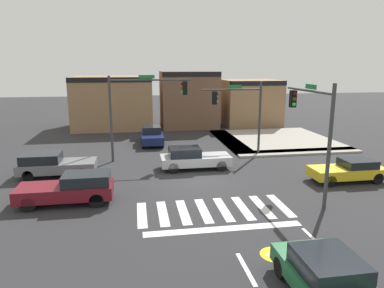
{
  "coord_description": "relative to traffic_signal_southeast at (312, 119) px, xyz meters",
  "views": [
    {
      "loc": [
        -3.52,
        -19.7,
        6.76
      ],
      "look_at": [
        -0.1,
        1.26,
        1.94
      ],
      "focal_mm": 32.76,
      "sensor_mm": 36.0,
      "label": 1
    }
  ],
  "objects": [
    {
      "name": "car_navy",
      "position": [
        -7.45,
        13.77,
        -3.32
      ],
      "size": [
        1.81,
        4.38,
        1.52
      ],
      "rotation": [
        0.0,
        0.0,
        -1.57
      ],
      "color": "#141E4C",
      "rests_on": "ground_plane"
    },
    {
      "name": "traffic_signal_northwest",
      "position": [
        -8.27,
        8.44,
        0.2
      ],
      "size": [
        5.76,
        0.32,
        6.06
      ],
      "color": "#383A3D",
      "rests_on": "ground_plane"
    },
    {
      "name": "curb_corner_northeast",
      "position": [
        3.21,
        12.83,
        -4.0
      ],
      "size": [
        10.0,
        10.6,
        0.15
      ],
      "color": "#9E998E",
      "rests_on": "ground_plane"
    },
    {
      "name": "car_green",
      "position": [
        -3.48,
        -8.1,
        -3.35
      ],
      "size": [
        1.92,
        4.2,
        1.43
      ],
      "rotation": [
        0.0,
        0.0,
        1.57
      ],
      "color": "#1E6638",
      "rests_on": "ground_plane"
    },
    {
      "name": "car_maroon",
      "position": [
        -12.09,
        0.92,
        -3.3
      ],
      "size": [
        4.59,
        1.81,
        1.5
      ],
      "rotation": [
        0.0,
        0.0,
        3.14
      ],
      "color": "maroon",
      "rests_on": "ground_plane"
    },
    {
      "name": "crosswalk_near",
      "position": [
        -5.28,
        -1.08,
        -4.07
      ],
      "size": [
        7.2,
        2.86,
        0.01
      ],
      "color": "silver",
      "rests_on": "ground_plane"
    },
    {
      "name": "storefront_row",
      "position": [
        -4.98,
        22.38,
        -1.27
      ],
      "size": [
        22.55,
        6.9,
        6.06
      ],
      "color": "#93704C",
      "rests_on": "ground_plane"
    },
    {
      "name": "car_silver",
      "position": [
        -5.16,
        5.74,
        -3.34
      ],
      "size": [
        4.58,
        1.83,
        1.47
      ],
      "color": "#B7BABF",
      "rests_on": "ground_plane"
    },
    {
      "name": "bike_detector_marking",
      "position": [
        -3.94,
        -5.38,
        -4.07
      ],
      "size": [
        1.12,
        1.12,
        0.01
      ],
      "color": "yellow",
      "rests_on": "ground_plane"
    },
    {
      "name": "traffic_signal_southeast",
      "position": [
        0.0,
        0.0,
        0.0
      ],
      "size": [
        0.32,
        4.86,
        5.96
      ],
      "rotation": [
        0.0,
        0.0,
        1.57
      ],
      "color": "#383A3D",
      "rests_on": "ground_plane"
    },
    {
      "name": "traffic_signal_northeast",
      "position": [
        -1.17,
        8.64,
        -0.32
      ],
      "size": [
        4.55,
        0.32,
        5.57
      ],
      "rotation": [
        0.0,
        0.0,
        3.14
      ],
      "color": "#383A3D",
      "rests_on": "ground_plane"
    },
    {
      "name": "car_yellow",
      "position": [
        3.57,
        1.78,
        -3.4
      ],
      "size": [
        4.35,
        1.72,
        1.32
      ],
      "rotation": [
        0.0,
        0.0,
        3.14
      ],
      "color": "gold",
      "rests_on": "ground_plane"
    },
    {
      "name": "ground_plane",
      "position": [
        -5.28,
        3.42,
        -4.07
      ],
      "size": [
        120.0,
        120.0,
        0.0
      ],
      "primitive_type": "plane",
      "color": "#2B2B2D"
    },
    {
      "name": "car_gray",
      "position": [
        -13.93,
        5.67,
        -3.33
      ],
      "size": [
        4.57,
        1.92,
        1.45
      ],
      "color": "slate",
      "rests_on": "ground_plane"
    }
  ]
}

